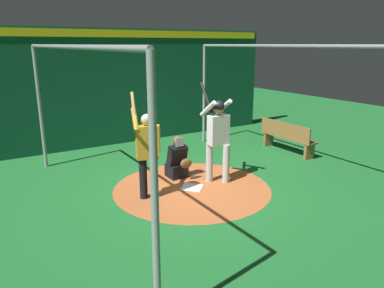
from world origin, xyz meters
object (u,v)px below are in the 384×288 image
(home_plate, at_px, (192,187))
(bench, at_px, (287,137))
(baseball_0, at_px, (193,176))
(catcher, at_px, (178,161))
(batter, at_px, (218,133))
(visitor, at_px, (147,150))

(home_plate, distance_m, bench, 3.70)
(bench, bearing_deg, baseball_0, -83.43)
(home_plate, xyz_separation_m, catcher, (-0.70, 0.06, 0.36))
(baseball_0, bearing_deg, batter, 37.15)
(home_plate, distance_m, batter, 1.26)
(visitor, relative_size, bench, 1.15)
(catcher, bearing_deg, batter, 42.34)
(catcher, height_order, bench, catcher)
(home_plate, relative_size, batter, 0.20)
(batter, bearing_deg, home_plate, -86.40)
(batter, height_order, catcher, batter)
(batter, relative_size, bench, 1.20)
(visitor, xyz_separation_m, bench, (-0.81, 4.54, -0.51))
(batter, relative_size, visitor, 1.04)
(catcher, height_order, baseball_0, catcher)
(batter, distance_m, baseball_0, 1.17)
(batter, bearing_deg, baseball_0, -142.85)
(bench, bearing_deg, home_plate, -76.60)
(batter, height_order, visitor, batter)
(home_plate, xyz_separation_m, visitor, (-0.04, -0.97, 0.95))
(home_plate, relative_size, bench, 0.24)
(batter, xyz_separation_m, visitor, (0.00, -1.63, -0.12))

